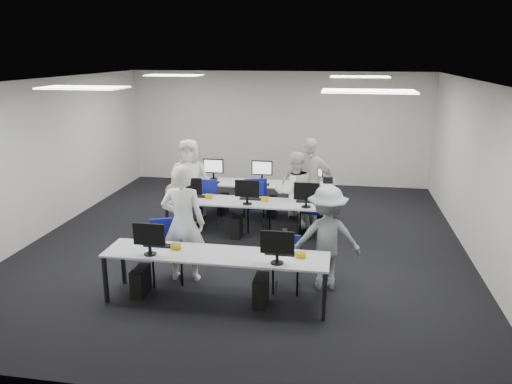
% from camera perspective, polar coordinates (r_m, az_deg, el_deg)
% --- Properties ---
extents(room, '(9.00, 9.02, 3.00)m').
position_cam_1_polar(room, '(9.13, -1.05, 3.20)').
color(room, black).
rests_on(room, ground).
extents(ceiling_panels, '(5.20, 4.60, 0.02)m').
position_cam_1_polar(ceiling_panels, '(8.92, -1.10, 12.55)').
color(ceiling_panels, white).
rests_on(ceiling_panels, room).
extents(desk_front, '(3.20, 0.70, 0.73)m').
position_cam_1_polar(desk_front, '(7.14, -4.64, -7.41)').
color(desk_front, '#AFB1B4').
rests_on(desk_front, ground).
extents(desk_mid, '(3.20, 0.70, 0.73)m').
position_cam_1_polar(desk_mid, '(9.53, -0.80, -1.36)').
color(desk_mid, '#AFB1B4').
rests_on(desk_mid, ground).
extents(desk_back, '(3.20, 0.70, 0.73)m').
position_cam_1_polar(desk_back, '(10.85, 0.54, 0.78)').
color(desk_back, '#AFB1B4').
rests_on(desk_back, ground).
extents(equipment_front, '(2.51, 0.41, 1.19)m').
position_cam_1_polar(equipment_front, '(7.30, -6.09, -9.67)').
color(equipment_front, '#0C38A0').
rests_on(equipment_front, desk_front).
extents(equipment_mid, '(2.91, 0.41, 1.19)m').
position_cam_1_polar(equipment_mid, '(9.64, -1.94, -3.17)').
color(equipment_mid, white).
rests_on(equipment_mid, desk_mid).
extents(equipment_back, '(2.91, 0.41, 1.19)m').
position_cam_1_polar(equipment_back, '(10.93, 1.54, -0.87)').
color(equipment_back, white).
rests_on(equipment_back, desk_back).
extents(chair_0, '(0.62, 0.65, 0.96)m').
position_cam_1_polar(chair_0, '(8.02, -10.14, -7.87)').
color(chair_0, navy).
rests_on(chair_0, ground).
extents(chair_1, '(0.40, 0.43, 0.81)m').
position_cam_1_polar(chair_1, '(7.65, 3.53, -9.23)').
color(chair_1, navy).
rests_on(chair_1, ground).
extents(chair_2, '(0.45, 0.49, 0.91)m').
position_cam_1_polar(chair_2, '(10.37, -6.88, -2.33)').
color(chair_2, navy).
rests_on(chair_2, ground).
extents(chair_3, '(0.62, 0.65, 0.98)m').
position_cam_1_polar(chair_3, '(10.16, 0.13, -2.45)').
color(chair_3, navy).
rests_on(chair_3, ground).
extents(chair_4, '(0.53, 0.56, 0.90)m').
position_cam_1_polar(chair_4, '(9.99, 6.56, -3.02)').
color(chair_4, navy).
rests_on(chair_4, ground).
extents(chair_5, '(0.51, 0.55, 0.97)m').
position_cam_1_polar(chair_5, '(10.58, -5.37, -1.80)').
color(chair_5, navy).
rests_on(chair_5, ground).
extents(chair_6, '(0.53, 0.57, 0.95)m').
position_cam_1_polar(chair_6, '(10.45, -0.29, -1.99)').
color(chair_6, navy).
rests_on(chair_6, ground).
extents(chair_7, '(0.46, 0.50, 0.89)m').
position_cam_1_polar(chair_7, '(10.31, 5.51, -2.42)').
color(chair_7, navy).
rests_on(chair_7, ground).
extents(handbag, '(0.44, 0.36, 0.31)m').
position_cam_1_polar(handbag, '(9.79, -9.23, 0.15)').
color(handbag, '#866245').
rests_on(handbag, desk_mid).
extents(student_0, '(0.69, 0.47, 1.86)m').
position_cam_1_polar(student_0, '(7.79, -8.32, -3.56)').
color(student_0, white).
rests_on(student_0, ground).
extents(student_1, '(0.97, 0.88, 1.62)m').
position_cam_1_polar(student_1, '(9.88, 4.39, 0.01)').
color(student_1, white).
rests_on(student_1, ground).
extents(student_2, '(0.94, 0.69, 1.75)m').
position_cam_1_polar(student_2, '(10.53, -7.59, 1.28)').
color(student_2, white).
rests_on(student_2, ground).
extents(student_3, '(1.15, 0.66, 1.85)m').
position_cam_1_polar(student_3, '(10.11, 6.00, 1.00)').
color(student_3, white).
rests_on(student_3, ground).
extents(photographer, '(1.10, 0.71, 1.60)m').
position_cam_1_polar(photographer, '(7.54, 8.08, -5.24)').
color(photographer, slate).
rests_on(photographer, ground).
extents(dslr_camera, '(0.16, 0.20, 0.10)m').
position_cam_1_polar(dslr_camera, '(7.46, 8.20, 1.39)').
color(dslr_camera, black).
rests_on(dslr_camera, photographer).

